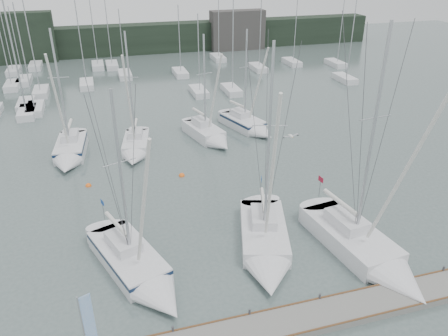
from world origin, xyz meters
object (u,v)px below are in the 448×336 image
(sailboat_mid_c, at_px, (210,136))
(sailboat_near_right, at_px, (372,256))
(sailboat_mid_b, at_px, (135,149))
(buoy_c, at_px, (88,186))
(dock_banner, at_px, (87,323))
(buoy_a, at_px, (182,176))
(sailboat_near_left, at_px, (141,273))
(sailboat_mid_a, at_px, (69,153))
(sailboat_near_center, at_px, (266,251))
(sailboat_mid_d, at_px, (250,126))

(sailboat_mid_c, bearing_deg, sailboat_near_right, -92.32)
(sailboat_mid_b, xyz_separation_m, buoy_c, (-4.33, -5.09, -0.53))
(dock_banner, bearing_deg, sailboat_mid_b, 57.53)
(buoy_a, distance_m, dock_banner, 19.09)
(sailboat_near_right, bearing_deg, sailboat_near_left, 162.02)
(sailboat_near_right, distance_m, sailboat_mid_a, 27.33)
(sailboat_near_center, distance_m, sailboat_mid_a, 21.83)
(sailboat_mid_d, distance_m, buoy_c, 18.16)
(buoy_a, distance_m, buoy_c, 7.63)
(sailboat_near_right, xyz_separation_m, sailboat_mid_c, (-4.63, 20.97, -0.02))
(sailboat_near_center, relative_size, sailboat_mid_a, 1.15)
(sailboat_near_left, xyz_separation_m, buoy_a, (4.80, 12.08, -0.54))
(sailboat_near_center, height_order, sailboat_mid_b, sailboat_near_center)
(sailboat_mid_c, xyz_separation_m, dock_banner, (-11.78, -23.72, 2.14))
(sailboat_near_center, relative_size, sailboat_near_right, 0.92)
(sailboat_near_right, xyz_separation_m, sailboat_mid_d, (0.09, 22.44, -0.01))
(sailboat_mid_b, bearing_deg, sailboat_near_center, -60.10)
(dock_banner, bearing_deg, buoy_a, 44.54)
(buoy_c, xyz_separation_m, dock_banner, (0.03, -17.70, 2.70))
(sailboat_near_left, height_order, dock_banner, sailboat_near_left)
(sailboat_mid_c, height_order, buoy_c, sailboat_mid_c)
(sailboat_mid_b, distance_m, sailboat_mid_c, 7.54)
(sailboat_mid_a, relative_size, sailboat_mid_b, 1.04)
(sailboat_mid_a, bearing_deg, dock_banner, -80.79)
(sailboat_mid_a, bearing_deg, sailboat_mid_b, -0.37)
(sailboat_mid_a, distance_m, buoy_a, 10.97)
(buoy_c, bearing_deg, sailboat_near_left, -77.28)
(buoy_c, bearing_deg, buoy_a, -2.95)
(sailboat_mid_b, bearing_deg, sailboat_mid_c, 17.80)
(sailboat_mid_c, relative_size, sailboat_mid_d, 0.99)
(sailboat_near_left, distance_m, dock_banner, 6.31)
(buoy_a, bearing_deg, sailboat_near_left, -111.68)
(sailboat_near_left, relative_size, buoy_a, 24.04)
(sailboat_near_left, height_order, sailboat_near_center, sailboat_near_center)
(sailboat_mid_c, xyz_separation_m, sailboat_mid_d, (4.72, 1.47, 0.00))
(sailboat_near_right, height_order, sailboat_mid_a, sailboat_near_right)
(sailboat_near_center, xyz_separation_m, sailboat_mid_d, (6.03, 20.05, 0.05))
(buoy_c, bearing_deg, sailboat_mid_d, 24.40)
(buoy_c, bearing_deg, dock_banner, -89.92)
(sailboat_mid_a, relative_size, dock_banner, 3.14)
(sailboat_mid_d, bearing_deg, buoy_a, -156.80)
(buoy_a, bearing_deg, sailboat_mid_d, 41.52)
(sailboat_mid_c, distance_m, sailboat_mid_d, 4.94)
(sailboat_near_left, relative_size, sailboat_near_right, 0.80)
(sailboat_near_left, distance_m, buoy_c, 12.80)
(sailboat_near_center, bearing_deg, sailboat_near_left, -163.90)
(sailboat_near_left, relative_size, sailboat_mid_b, 1.03)
(sailboat_near_left, distance_m, sailboat_near_right, 13.84)
(sailboat_near_left, bearing_deg, buoy_a, 48.59)
(sailboat_near_center, relative_size, sailboat_mid_d, 1.27)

